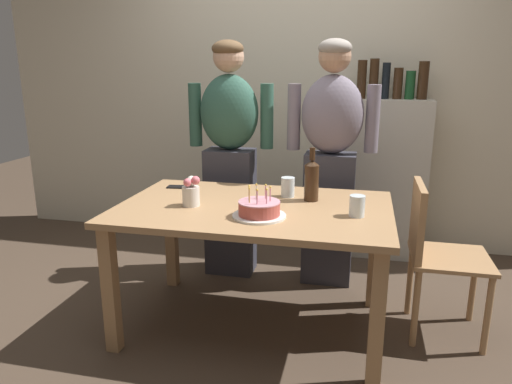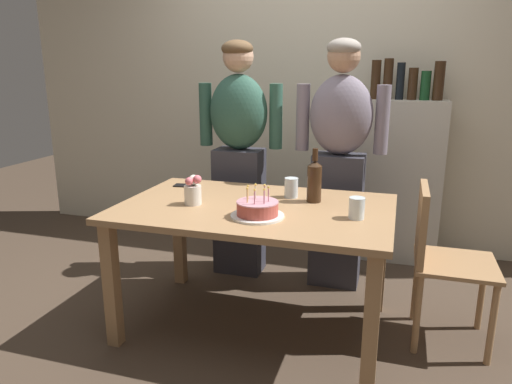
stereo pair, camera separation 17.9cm
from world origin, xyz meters
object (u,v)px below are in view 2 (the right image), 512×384
object	(u,v)px
water_glass_far	(291,188)
flower_vase	(193,190)
birthday_cake	(257,210)
person_man_bearded	(239,156)
dining_chair	(438,252)
cell_phone	(185,186)
person_woman_cardigan	(339,161)
wine_bottle	(314,180)
water_glass_near	(357,208)

from	to	relation	value
water_glass_far	flower_vase	size ratio (longest dim) A/B	0.69
flower_vase	birthday_cake	bearing A→B (deg)	-15.69
person_man_bearded	dining_chair	xyz separation A→B (m)	(1.33, -0.56, -0.36)
cell_phone	dining_chair	size ratio (longest dim) A/B	0.17
birthday_cake	person_man_bearded	bearing A→B (deg)	114.36
dining_chair	person_woman_cardigan	bearing A→B (deg)	47.99
birthday_cake	water_glass_far	distance (m)	0.43
flower_vase	wine_bottle	bearing A→B (deg)	21.65
water_glass_near	person_man_bearded	bearing A→B (deg)	138.57
water_glass_near	flower_vase	world-z (taller)	flower_vase
birthday_cake	dining_chair	size ratio (longest dim) A/B	0.32
person_woman_cardigan	birthday_cake	bearing A→B (deg)	72.45
birthday_cake	water_glass_near	size ratio (longest dim) A/B	2.50
flower_vase	person_woman_cardigan	size ratio (longest dim) A/B	0.10
birthday_cake	flower_vase	world-z (taller)	flower_vase
cell_phone	person_woman_cardigan	size ratio (longest dim) A/B	0.09
flower_vase	dining_chair	size ratio (longest dim) A/B	0.20
wine_bottle	flower_vase	world-z (taller)	wine_bottle
flower_vase	person_woman_cardigan	world-z (taller)	person_woman_cardigan
person_woman_cardigan	water_glass_far	bearing A→B (deg)	67.25
flower_vase	person_man_bearded	world-z (taller)	person_man_bearded
dining_chair	birthday_cake	bearing A→B (deg)	111.35
flower_vase	dining_chair	distance (m)	1.38
person_man_bearded	person_woman_cardigan	bearing A→B (deg)	-180.00
birthday_cake	person_woman_cardigan	bearing A→B (deg)	72.45
cell_phone	flower_vase	xyz separation A→B (m)	(0.22, -0.37, 0.08)
cell_phone	person_man_bearded	distance (m)	0.51
person_man_bearded	person_woman_cardigan	size ratio (longest dim) A/B	1.00
cell_phone	person_woman_cardigan	world-z (taller)	person_woman_cardigan
birthday_cake	dining_chair	world-z (taller)	birthday_cake
wine_bottle	person_woman_cardigan	size ratio (longest dim) A/B	0.19
cell_phone	dining_chair	distance (m)	1.57
cell_phone	flower_vase	bearing A→B (deg)	-65.18
water_glass_near	cell_phone	world-z (taller)	water_glass_near
cell_phone	person_man_bearded	xyz separation A→B (m)	(0.22, 0.44, 0.13)
water_glass_far	flower_vase	bearing A→B (deg)	-148.21
water_glass_far	cell_phone	bearing A→B (deg)	175.02
birthday_cake	flower_vase	bearing A→B (deg)	164.31
water_glass_near	person_woman_cardigan	xyz separation A→B (m)	(-0.20, 0.80, 0.08)
person_man_bearded	water_glass_far	bearing A→B (deg)	134.74
flower_vase	water_glass_near	bearing A→B (deg)	0.48
person_man_bearded	dining_chair	bearing A→B (deg)	157.11
wine_bottle	cell_phone	world-z (taller)	wine_bottle
wine_bottle	person_man_bearded	xyz separation A→B (m)	(-0.64, 0.55, 0.01)
birthday_cake	wine_bottle	world-z (taller)	wine_bottle
person_woman_cardigan	water_glass_near	bearing A→B (deg)	103.83
birthday_cake	person_woman_cardigan	xyz separation A→B (m)	(0.29, 0.92, 0.09)
wine_bottle	person_man_bearded	bearing A→B (deg)	139.20
person_woman_cardigan	cell_phone	bearing A→B (deg)	25.46
person_man_bearded	dining_chair	size ratio (longest dim) A/B	1.90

